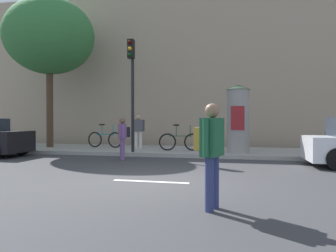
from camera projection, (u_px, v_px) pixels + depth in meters
The scene contains 12 objects.
ground_plane at pixel (151, 182), 7.81m from camera, with size 80.00×80.00×0.00m, color #38383A.
sidewalk_curb at pixel (197, 151), 14.61m from camera, with size 36.00×4.00×0.15m, color #9E9B93.
lane_markings at pixel (151, 182), 7.81m from camera, with size 25.80×0.16×0.01m.
building_backdrop at pixel (210, 73), 19.40m from camera, with size 36.00×5.00×8.22m, color tan.
traffic_light at pixel (132, 77), 13.40m from camera, with size 0.24×0.45×4.44m.
poster_column at pixel (238, 118), 13.11m from camera, with size 0.93×0.93×2.65m.
street_tree at pixel (49, 37), 15.91m from camera, with size 4.16×4.16×6.97m.
pedestrian_tallest at pixel (211, 146), 5.35m from camera, with size 0.46×0.65×1.68m.
pedestrian_with_bag at pixel (123, 135), 12.09m from camera, with size 0.51×0.55×1.49m.
pedestrian_in_red_top at pixel (138, 129), 15.35m from camera, with size 0.55×0.36×1.50m.
bicycle_leaning at pixel (180, 141), 14.10m from camera, with size 1.75×0.40×1.09m.
bicycle_upright at pixel (105, 139), 15.72m from camera, with size 1.77×0.21×1.09m.
Camera 1 is at (2.22, -7.48, 1.42)m, focal length 36.35 mm.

